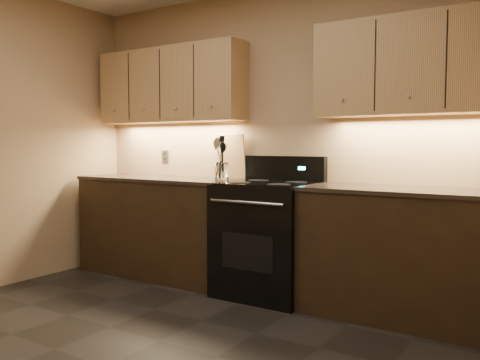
% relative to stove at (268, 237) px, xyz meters
% --- Properties ---
extents(wall_back, '(4.00, 0.04, 2.60)m').
position_rel_stove_xyz_m(wall_back, '(-0.08, 0.32, 0.82)').
color(wall_back, '#9E7B5D').
rests_on(wall_back, ground).
extents(counter_left, '(1.62, 0.62, 0.93)m').
position_rel_stove_xyz_m(counter_left, '(-1.18, 0.02, -0.01)').
color(counter_left, black).
rests_on(counter_left, ground).
extents(counter_right, '(1.46, 0.62, 0.93)m').
position_rel_stove_xyz_m(counter_right, '(1.10, 0.02, -0.01)').
color(counter_right, black).
rests_on(counter_right, ground).
extents(stove, '(0.76, 0.68, 1.14)m').
position_rel_stove_xyz_m(stove, '(0.00, 0.00, 0.00)').
color(stove, black).
rests_on(stove, ground).
extents(upper_cab_left, '(1.60, 0.30, 0.70)m').
position_rel_stove_xyz_m(upper_cab_left, '(-1.18, 0.17, 1.32)').
color(upper_cab_left, tan).
rests_on(upper_cab_left, wall_back).
extents(upper_cab_right, '(1.44, 0.30, 0.70)m').
position_rel_stove_xyz_m(upper_cab_right, '(1.10, 0.17, 1.32)').
color(upper_cab_right, tan).
rests_on(upper_cab_right, wall_back).
extents(outlet_plate, '(0.08, 0.01, 0.12)m').
position_rel_stove_xyz_m(outlet_plate, '(-1.38, 0.31, 0.64)').
color(outlet_plate, '#B2B5BA').
rests_on(outlet_plate, wall_back).
extents(utensil_crock, '(0.16, 0.16, 0.15)m').
position_rel_stove_xyz_m(utensil_crock, '(-0.50, 0.05, 0.52)').
color(utensil_crock, white).
rests_on(utensil_crock, counter_left).
extents(cutting_board, '(0.32, 0.09, 0.40)m').
position_rel_stove_xyz_m(cutting_board, '(-0.56, 0.28, 0.65)').
color(cutting_board, tan).
rests_on(cutting_board, counter_left).
extents(wooden_spoon, '(0.14, 0.06, 0.31)m').
position_rel_stove_xyz_m(wooden_spoon, '(-0.54, 0.04, 0.62)').
color(wooden_spoon, tan).
rests_on(wooden_spoon, utensil_crock).
extents(black_spoon, '(0.10, 0.11, 0.32)m').
position_rel_stove_xyz_m(black_spoon, '(-0.50, 0.07, 0.62)').
color(black_spoon, black).
rests_on(black_spoon, utensil_crock).
extents(black_turner, '(0.11, 0.13, 0.39)m').
position_rel_stove_xyz_m(black_turner, '(-0.50, 0.02, 0.66)').
color(black_turner, black).
rests_on(black_turner, utensil_crock).
extents(steel_spatula, '(0.23, 0.15, 0.35)m').
position_rel_stove_xyz_m(steel_spatula, '(-0.47, 0.05, 0.64)').
color(steel_spatula, silver).
rests_on(steel_spatula, utensil_crock).
extents(steel_skimmer, '(0.20, 0.15, 0.37)m').
position_rel_stove_xyz_m(steel_skimmer, '(-0.48, 0.03, 0.64)').
color(steel_skimmer, silver).
rests_on(steel_skimmer, utensil_crock).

